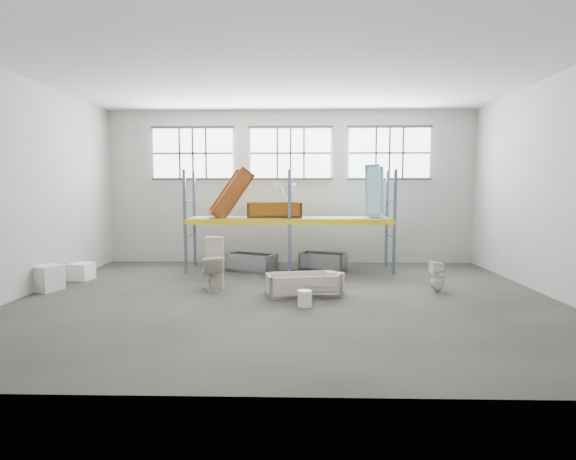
{
  "coord_description": "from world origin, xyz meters",
  "views": [
    {
      "loc": [
        0.29,
        -10.28,
        2.48
      ],
      "look_at": [
        0.0,
        1.5,
        1.4
      ],
      "focal_mm": 28.87,
      "sensor_mm": 36.0,
      "label": 1
    }
  ],
  "objects_px": {
    "cistern_tall": "(215,263)",
    "blue_tub_upright": "(375,191)",
    "toilet_beige": "(211,272)",
    "steel_tub_left": "(252,262)",
    "toilet_white": "(438,276)",
    "rust_tub_flat": "(275,210)",
    "bucket": "(305,299)",
    "carton_near": "(44,278)",
    "bathtub_beige": "(303,285)",
    "steel_tub_right": "(323,261)"
  },
  "relations": [
    {
      "from": "cistern_tall",
      "to": "blue_tub_upright",
      "type": "height_order",
      "value": "blue_tub_upright"
    },
    {
      "from": "toilet_beige",
      "to": "steel_tub_left",
      "type": "height_order",
      "value": "toilet_beige"
    },
    {
      "from": "toilet_white",
      "to": "toilet_beige",
      "type": "bearing_deg",
      "value": -99.69
    },
    {
      "from": "blue_tub_upright",
      "to": "toilet_white",
      "type": "bearing_deg",
      "value": -68.98
    },
    {
      "from": "rust_tub_flat",
      "to": "bucket",
      "type": "xyz_separation_m",
      "value": [
        0.85,
        -4.26,
        -1.65
      ]
    },
    {
      "from": "carton_near",
      "to": "toilet_beige",
      "type": "bearing_deg",
      "value": 3.05
    },
    {
      "from": "cistern_tall",
      "to": "rust_tub_flat",
      "type": "distance_m",
      "value": 3.16
    },
    {
      "from": "toilet_beige",
      "to": "carton_near",
      "type": "bearing_deg",
      "value": -18.43
    },
    {
      "from": "cistern_tall",
      "to": "bucket",
      "type": "relative_size",
      "value": 3.75
    },
    {
      "from": "bathtub_beige",
      "to": "carton_near",
      "type": "distance_m",
      "value": 6.28
    },
    {
      "from": "toilet_white",
      "to": "steel_tub_left",
      "type": "height_order",
      "value": "toilet_white"
    },
    {
      "from": "toilet_beige",
      "to": "steel_tub_left",
      "type": "relative_size",
      "value": 0.58
    },
    {
      "from": "steel_tub_right",
      "to": "blue_tub_upright",
      "type": "distance_m",
      "value": 2.62
    },
    {
      "from": "cistern_tall",
      "to": "steel_tub_left",
      "type": "relative_size",
      "value": 0.9
    },
    {
      "from": "steel_tub_right",
      "to": "rust_tub_flat",
      "type": "distance_m",
      "value": 2.16
    },
    {
      "from": "blue_tub_upright",
      "to": "carton_near",
      "type": "xyz_separation_m",
      "value": [
        -8.42,
        -2.93,
        -2.09
      ]
    },
    {
      "from": "bathtub_beige",
      "to": "rust_tub_flat",
      "type": "relative_size",
      "value": 1.04
    },
    {
      "from": "bathtub_beige",
      "to": "steel_tub_right",
      "type": "distance_m",
      "value": 3.48
    },
    {
      "from": "blue_tub_upright",
      "to": "bucket",
      "type": "distance_m",
      "value": 5.31
    },
    {
      "from": "bathtub_beige",
      "to": "toilet_white",
      "type": "distance_m",
      "value": 3.26
    },
    {
      "from": "steel_tub_left",
      "to": "bucket",
      "type": "distance_m",
      "value": 4.41
    },
    {
      "from": "bathtub_beige",
      "to": "blue_tub_upright",
      "type": "bearing_deg",
      "value": 45.82
    },
    {
      "from": "cistern_tall",
      "to": "steel_tub_left",
      "type": "distance_m",
      "value": 2.59
    },
    {
      "from": "rust_tub_flat",
      "to": "blue_tub_upright",
      "type": "bearing_deg",
      "value": 1.31
    },
    {
      "from": "rust_tub_flat",
      "to": "bucket",
      "type": "bearing_deg",
      "value": -78.67
    },
    {
      "from": "steel_tub_right",
      "to": "blue_tub_upright",
      "type": "bearing_deg",
      "value": -5.46
    },
    {
      "from": "blue_tub_upright",
      "to": "carton_near",
      "type": "bearing_deg",
      "value": -160.82
    },
    {
      "from": "bathtub_beige",
      "to": "blue_tub_upright",
      "type": "height_order",
      "value": "blue_tub_upright"
    },
    {
      "from": "toilet_white",
      "to": "bucket",
      "type": "relative_size",
      "value": 2.16
    },
    {
      "from": "toilet_white",
      "to": "rust_tub_flat",
      "type": "bearing_deg",
      "value": -132.77
    },
    {
      "from": "toilet_beige",
      "to": "bathtub_beige",
      "type": "bearing_deg",
      "value": 144.48
    },
    {
      "from": "steel_tub_right",
      "to": "rust_tub_flat",
      "type": "xyz_separation_m",
      "value": [
        -1.47,
        -0.21,
        1.57
      ]
    },
    {
      "from": "cistern_tall",
      "to": "steel_tub_right",
      "type": "height_order",
      "value": "cistern_tall"
    },
    {
      "from": "steel_tub_left",
      "to": "bathtub_beige",
      "type": "bearing_deg",
      "value": -63.91
    },
    {
      "from": "bathtub_beige",
      "to": "cistern_tall",
      "type": "bearing_deg",
      "value": 153.44
    },
    {
      "from": "rust_tub_flat",
      "to": "blue_tub_upright",
      "type": "height_order",
      "value": "blue_tub_upright"
    },
    {
      "from": "bucket",
      "to": "toilet_beige",
      "type": "bearing_deg",
      "value": 144.67
    },
    {
      "from": "toilet_white",
      "to": "carton_near",
      "type": "height_order",
      "value": "toilet_white"
    },
    {
      "from": "cistern_tall",
      "to": "rust_tub_flat",
      "type": "bearing_deg",
      "value": 59.78
    },
    {
      "from": "steel_tub_left",
      "to": "blue_tub_upright",
      "type": "height_order",
      "value": "blue_tub_upright"
    },
    {
      "from": "toilet_white",
      "to": "steel_tub_right",
      "type": "distance_m",
      "value": 3.93
    },
    {
      "from": "steel_tub_left",
      "to": "rust_tub_flat",
      "type": "distance_m",
      "value": 1.71
    },
    {
      "from": "bathtub_beige",
      "to": "bucket",
      "type": "xyz_separation_m",
      "value": [
        0.03,
        -1.05,
        -0.07
      ]
    },
    {
      "from": "bathtub_beige",
      "to": "carton_near",
      "type": "height_order",
      "value": "carton_near"
    },
    {
      "from": "rust_tub_flat",
      "to": "bathtub_beige",
      "type": "bearing_deg",
      "value": -75.54
    },
    {
      "from": "rust_tub_flat",
      "to": "steel_tub_right",
      "type": "bearing_deg",
      "value": 8.18
    },
    {
      "from": "toilet_beige",
      "to": "toilet_white",
      "type": "relative_size",
      "value": 1.12
    },
    {
      "from": "bathtub_beige",
      "to": "blue_tub_upright",
      "type": "relative_size",
      "value": 1.11
    },
    {
      "from": "toilet_beige",
      "to": "steel_tub_right",
      "type": "height_order",
      "value": "toilet_beige"
    },
    {
      "from": "toilet_beige",
      "to": "cistern_tall",
      "type": "relative_size",
      "value": 0.65
    }
  ]
}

